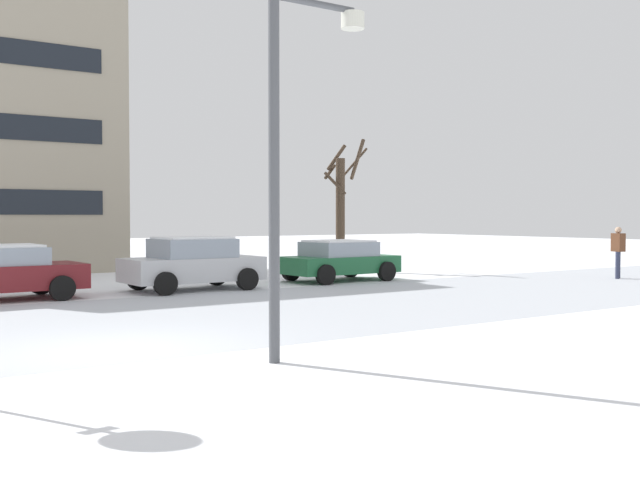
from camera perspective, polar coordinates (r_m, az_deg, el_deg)
ground_plane at (r=12.25m, az=-14.98°, el=-8.20°), size 120.00×120.00×0.00m
road_surface at (r=15.30m, az=-19.02°, el=-6.24°), size 80.00×8.45×0.00m
street_lamp at (r=11.00m, az=-2.17°, el=8.11°), size 1.67×0.36×5.42m
parked_car_silver at (r=21.84m, az=-9.68°, el=-1.75°), size 3.94×2.18×1.54m
parked_car_green at (r=24.63m, az=1.44°, el=-1.52°), size 3.88×2.23×1.35m
pedestrian_crossing at (r=27.49m, az=21.76°, el=-0.59°), size 0.39×0.44×1.77m
tree_far_left at (r=29.20m, az=1.62°, el=2.58°), size 1.62×1.81×5.10m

